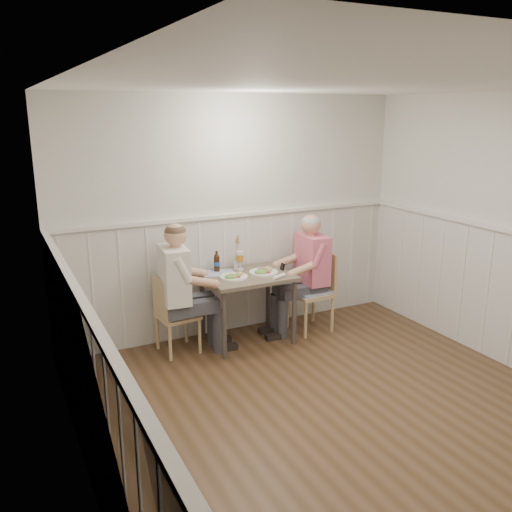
{
  "coord_description": "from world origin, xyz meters",
  "views": [
    {
      "loc": [
        -2.4,
        -3.09,
        2.42
      ],
      "look_at": [
        -0.04,
        1.64,
        1.0
      ],
      "focal_mm": 38.0,
      "sensor_mm": 36.0,
      "label": 1
    }
  ],
  "objects_px": {
    "beer_bottle": "(217,262)",
    "grass_vase": "(236,253)",
    "chair_left": "(173,312)",
    "dining_table": "(248,284)",
    "man_in_pink": "(308,282)",
    "chair_right": "(314,288)",
    "diner_cream": "(179,300)"
  },
  "relations": [
    {
      "from": "dining_table",
      "to": "man_in_pink",
      "type": "relative_size",
      "value": 0.67
    },
    {
      "from": "chair_right",
      "to": "man_in_pink",
      "type": "relative_size",
      "value": 0.66
    },
    {
      "from": "chair_left",
      "to": "grass_vase",
      "type": "bearing_deg",
      "value": 11.62
    },
    {
      "from": "chair_right",
      "to": "grass_vase",
      "type": "xyz_separation_m",
      "value": [
        -0.85,
        0.26,
        0.44
      ]
    },
    {
      "from": "grass_vase",
      "to": "beer_bottle",
      "type": "bearing_deg",
      "value": 176.51
    },
    {
      "from": "dining_table",
      "to": "chair_left",
      "type": "relative_size",
      "value": 1.12
    },
    {
      "from": "chair_left",
      "to": "beer_bottle",
      "type": "relative_size",
      "value": 3.55
    },
    {
      "from": "man_in_pink",
      "to": "grass_vase",
      "type": "relative_size",
      "value": 3.37
    },
    {
      "from": "diner_cream",
      "to": "chair_right",
      "type": "bearing_deg",
      "value": -1.39
    },
    {
      "from": "chair_right",
      "to": "grass_vase",
      "type": "height_order",
      "value": "grass_vase"
    },
    {
      "from": "diner_cream",
      "to": "beer_bottle",
      "type": "bearing_deg",
      "value": 24.89
    },
    {
      "from": "chair_right",
      "to": "man_in_pink",
      "type": "xyz_separation_m",
      "value": [
        -0.08,
        0.0,
        0.08
      ]
    },
    {
      "from": "chair_left",
      "to": "grass_vase",
      "type": "xyz_separation_m",
      "value": [
        0.78,
        0.16,
        0.49
      ]
    },
    {
      "from": "chair_right",
      "to": "grass_vase",
      "type": "bearing_deg",
      "value": 162.88
    },
    {
      "from": "man_in_pink",
      "to": "diner_cream",
      "type": "xyz_separation_m",
      "value": [
        -1.5,
        0.04,
        0.01
      ]
    },
    {
      "from": "chair_left",
      "to": "chair_right",
      "type": "bearing_deg",
      "value": -3.59
    },
    {
      "from": "diner_cream",
      "to": "grass_vase",
      "type": "relative_size",
      "value": 3.46
    },
    {
      "from": "diner_cream",
      "to": "man_in_pink",
      "type": "bearing_deg",
      "value": -1.46
    },
    {
      "from": "dining_table",
      "to": "chair_right",
      "type": "relative_size",
      "value": 1.01
    },
    {
      "from": "chair_left",
      "to": "beer_bottle",
      "type": "xyz_separation_m",
      "value": [
        0.56,
        0.17,
        0.41
      ]
    },
    {
      "from": "chair_left",
      "to": "diner_cream",
      "type": "relative_size",
      "value": 0.58
    },
    {
      "from": "chair_left",
      "to": "dining_table",
      "type": "bearing_deg",
      "value": -5.07
    },
    {
      "from": "diner_cream",
      "to": "grass_vase",
      "type": "xyz_separation_m",
      "value": [
        0.73,
        0.22,
        0.35
      ]
    },
    {
      "from": "chair_left",
      "to": "beer_bottle",
      "type": "bearing_deg",
      "value": 17.14
    },
    {
      "from": "man_in_pink",
      "to": "grass_vase",
      "type": "height_order",
      "value": "man_in_pink"
    },
    {
      "from": "chair_left",
      "to": "man_in_pink",
      "type": "relative_size",
      "value": 0.6
    },
    {
      "from": "beer_bottle",
      "to": "grass_vase",
      "type": "bearing_deg",
      "value": -3.49
    },
    {
      "from": "dining_table",
      "to": "man_in_pink",
      "type": "xyz_separation_m",
      "value": [
        0.74,
        -0.03,
        -0.08
      ]
    },
    {
      "from": "chair_left",
      "to": "diner_cream",
      "type": "bearing_deg",
      "value": -51.73
    },
    {
      "from": "chair_left",
      "to": "man_in_pink",
      "type": "distance_m",
      "value": 1.56
    },
    {
      "from": "dining_table",
      "to": "man_in_pink",
      "type": "distance_m",
      "value": 0.74
    },
    {
      "from": "dining_table",
      "to": "beer_bottle",
      "type": "distance_m",
      "value": 0.4
    }
  ]
}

